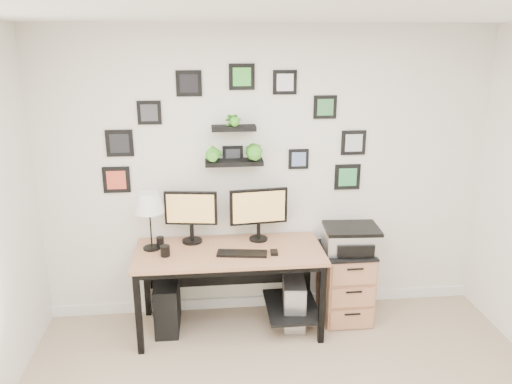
{
  "coord_description": "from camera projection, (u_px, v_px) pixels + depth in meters",
  "views": [
    {
      "loc": [
        -0.54,
        -2.28,
        2.48
      ],
      "look_at": [
        -0.12,
        1.83,
        1.2
      ],
      "focal_mm": 35.0,
      "sensor_mm": 36.0,
      "label": 1
    }
  ],
  "objects": [
    {
      "name": "room",
      "position": [
        266.0,
        300.0,
        4.82
      ],
      "size": [
        4.0,
        4.0,
        4.0
      ],
      "color": "tan",
      "rests_on": "ground"
    },
    {
      "name": "desk",
      "position": [
        233.0,
        262.0,
        4.31
      ],
      "size": [
        1.6,
        0.7,
        0.75
      ],
      "color": "tan",
      "rests_on": "ground"
    },
    {
      "name": "monitor_left",
      "position": [
        191.0,
        213.0,
        4.33
      ],
      "size": [
        0.46,
        0.2,
        0.47
      ],
      "color": "black",
      "rests_on": "desk"
    },
    {
      "name": "monitor_right",
      "position": [
        259.0,
        210.0,
        4.37
      ],
      "size": [
        0.51,
        0.18,
        0.48
      ],
      "color": "black",
      "rests_on": "desk"
    },
    {
      "name": "keyboard",
      "position": [
        242.0,
        253.0,
        4.15
      ],
      "size": [
        0.43,
        0.19,
        0.02
      ],
      "primitive_type": "cube",
      "rotation": [
        0.0,
        0.0,
        -0.15
      ],
      "color": "black",
      "rests_on": "desk"
    },
    {
      "name": "mouse",
      "position": [
        274.0,
        252.0,
        4.16
      ],
      "size": [
        0.06,
        0.1,
        0.03
      ],
      "primitive_type": "cube",
      "rotation": [
        0.0,
        0.0,
        -0.05
      ],
      "color": "black",
      "rests_on": "desk"
    },
    {
      "name": "table_lamp",
      "position": [
        149.0,
        204.0,
        4.15
      ],
      "size": [
        0.25,
        0.25,
        0.5
      ],
      "color": "black",
      "rests_on": "desk"
    },
    {
      "name": "mug",
      "position": [
        165.0,
        251.0,
        4.12
      ],
      "size": [
        0.08,
        0.08,
        0.09
      ],
      "primitive_type": "cylinder",
      "color": "black",
      "rests_on": "desk"
    },
    {
      "name": "pen_cup",
      "position": [
        160.0,
        242.0,
        4.31
      ],
      "size": [
        0.07,
        0.07,
        0.09
      ],
      "primitive_type": "cylinder",
      "color": "black",
      "rests_on": "desk"
    },
    {
      "name": "pc_tower_black",
      "position": [
        168.0,
        304.0,
        4.4
      ],
      "size": [
        0.21,
        0.45,
        0.45
      ],
      "primitive_type": "cube",
      "rotation": [
        0.0,
        0.0,
        -0.01
      ],
      "color": "black",
      "rests_on": "ground"
    },
    {
      "name": "pc_tower_grey",
      "position": [
        294.0,
        301.0,
        4.48
      ],
      "size": [
        0.24,
        0.45,
        0.43
      ],
      "color": "gray",
      "rests_on": "ground"
    },
    {
      "name": "file_cabinet",
      "position": [
        345.0,
        283.0,
        4.56
      ],
      "size": [
        0.43,
        0.53,
        0.67
      ],
      "color": "tan",
      "rests_on": "ground"
    },
    {
      "name": "printer",
      "position": [
        351.0,
        238.0,
        4.42
      ],
      "size": [
        0.49,
        0.41,
        0.21
      ],
      "color": "silver",
      "rests_on": "file_cabinet"
    },
    {
      "name": "wall_decor",
      "position": [
        237.0,
        138.0,
        4.27
      ],
      "size": [
        2.32,
        0.18,
        1.12
      ],
      "color": "black",
      "rests_on": "ground"
    }
  ]
}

